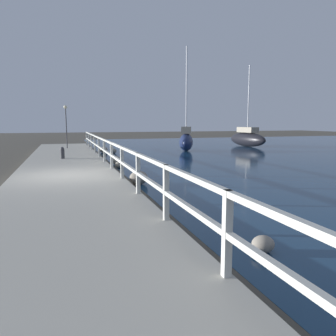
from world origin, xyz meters
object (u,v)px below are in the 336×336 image
sailboat_navy (186,141)px  sailboat_black (247,138)px  dock_lamp (66,117)px  mooring_bollard (62,153)px

sailboat_navy → sailboat_black: 7.41m
sailboat_navy → sailboat_black: size_ratio=1.08×
dock_lamp → sailboat_black: sailboat_black is taller
mooring_bollard → dock_lamp: (0.31, 7.06, 1.94)m
sailboat_navy → sailboat_black: (6.90, 2.71, -0.04)m
dock_lamp → sailboat_navy: bearing=-11.6°
dock_lamp → sailboat_navy: sailboat_navy is taller
dock_lamp → sailboat_black: (15.50, 0.94, -1.79)m
sailboat_black → dock_lamp: bearing=178.0°
mooring_bollard → sailboat_black: (15.82, 8.00, 0.15)m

